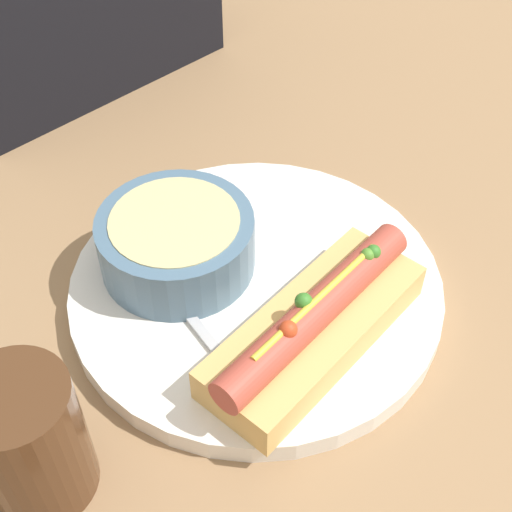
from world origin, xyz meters
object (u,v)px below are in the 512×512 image
at_px(hot_dog, 315,325).
at_px(spoon, 168,287).
at_px(soup_bowl, 176,240).
at_px(drinking_glass, 29,441).

height_order(hot_dog, spoon, hot_dog).
distance_m(hot_dog, spoon, 0.12).
distance_m(soup_bowl, spoon, 0.04).
distance_m(soup_bowl, drinking_glass, 0.19).
xyz_separation_m(hot_dog, spoon, (-0.04, 0.11, -0.02)).
xyz_separation_m(spoon, drinking_glass, (-0.15, -0.06, 0.03)).
bearing_deg(soup_bowl, spoon, -146.34).
bearing_deg(drinking_glass, spoon, 21.18).
bearing_deg(soup_bowl, drinking_glass, -156.90).
bearing_deg(spoon, soup_bowl, -46.51).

